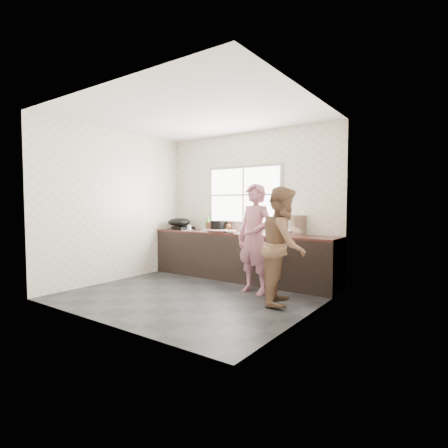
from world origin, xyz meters
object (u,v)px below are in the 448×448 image
Objects in this scene: pot_lid_right at (207,230)px; bottle_green at (208,222)px; cutting_board at (219,231)px; bowl_crabs at (283,233)px; plate_food at (208,229)px; bottle_brown_tall at (209,225)px; woman at (255,242)px; burner at (183,228)px; bottle_brown_short at (229,226)px; person_side at (284,245)px; dish_rack at (294,225)px; bowl_held at (247,232)px; glass_jar at (189,228)px; pot_lid_left at (187,230)px; bowl_mince at (231,232)px; black_pot at (218,226)px; wok at (179,222)px.

bottle_green is at bearing 120.57° from pot_lid_right.
pot_lid_right is at bearing 155.02° from cutting_board.
bowl_crabs reaches higher than plate_food.
bottle_green is at bearing 180.00° from bottle_brown_tall.
woman is 4.43× the size of burner.
bowl_crabs is at bearing -11.75° from bottle_brown_short.
person_side reaches higher than dish_rack.
dish_rack is (0.25, 0.90, 0.23)m from woman.
glass_jar is at bearing 175.39° from bowl_held.
bowl_held is 1.28m from bottle_green.
pot_lid_left is (0.29, -0.20, -0.02)m from burner.
dish_rack is at bearing -1.57° from person_side.
person_side is at bearing -15.19° from woman.
person_side is 15.87× the size of glass_jar.
bowl_mince is 1.11× the size of bottle_brown_short.
bowl_held is at bearing -162.01° from dish_rack.
glass_jar is (-0.53, -0.24, -0.05)m from black_pot.
pot_lid_left is (-0.27, -0.31, -0.00)m from plate_food.
woman is 1.43m from bottle_brown_short.
glass_jar is (-2.00, -0.06, 0.02)m from bowl_crabs.
cutting_board is 0.84× the size of wok.
bottle_brown_tall is at bearing 158.59° from woman.
bowl_mince is at bearing -171.40° from dish_rack.
bowl_crabs is 1.81m from bottle_green.
glass_jar is (-0.22, -0.33, -0.10)m from bottle_green.
person_side is 8.55× the size of bowl_mince.
burner is (-1.73, 0.30, -0.00)m from bowl_held.
dish_rack is (1.87, 0.00, 0.02)m from bottle_green.
bowl_crabs is at bearing -8.58° from bottle_brown_tall.
pot_lid_left is at bearing -155.72° from pot_lid_right.
dish_rack is at bearing 8.89° from glass_jar.
plate_food reaches higher than pot_lid_right.
bottle_brown_tall reaches higher than bottle_brown_short.
wok reaches higher than pot_lid_left.
cutting_board is 0.62m from bowl_held.
black_pot is at bearing -15.79° from bottle_green.
bowl_held reaches higher than bowl_crabs.
plate_food is at bearing 169.52° from black_pot.
pot_lid_right is (-0.40, -0.19, -0.08)m from bottle_brown_short.
woman is 6.50× the size of plate_food.
woman is 0.98× the size of person_side.
person_side is 1.00m from bowl_crabs.
dish_rack is (0.68, 0.44, 0.13)m from bowl_held.
woman is 0.63m from bowl_held.
bottle_brown_short reaches higher than pot_lid_right.
bottle_brown_short is at bearing 24.72° from pot_lid_right.
dish_rack reaches higher than pot_lid_right.
wok is at bearing 162.99° from pot_lid_left.
bowl_held is 0.70× the size of black_pot.
plate_food is (-1.17, 0.41, -0.02)m from bowl_held.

